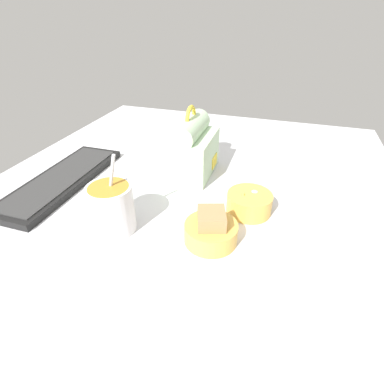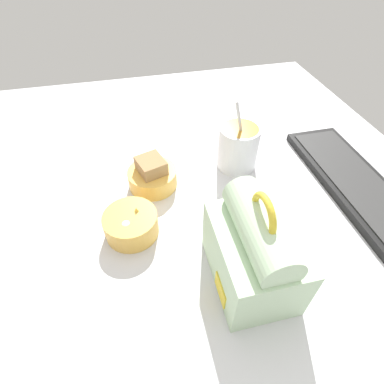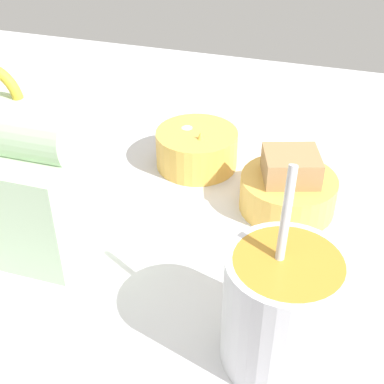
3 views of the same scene
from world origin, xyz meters
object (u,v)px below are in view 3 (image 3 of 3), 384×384
Objects in this scene: bento_bowl_snacks at (197,148)px; lunch_bag at (9,175)px; soup_cup at (282,309)px; bento_bowl_sandwich at (288,189)px.

lunch_bag is at bearing 52.75° from bento_bowl_snacks.
soup_cup reaches higher than bento_bowl_snacks.
lunch_bag is 1.11× the size of soup_cup.
lunch_bag reaches higher than bento_bowl_sandwich.
lunch_bag is 1.80× the size of bento_bowl_sandwich.
bento_bowl_sandwich is (-26.95, -13.01, -4.78)cm from lunch_bag.
bento_bowl_sandwich is 1.05× the size of bento_bowl_snacks.
soup_cup is 21.26cm from bento_bowl_sandwich.
bento_bowl_snacks is (15.13, -26.75, -3.00)cm from soup_cup.
lunch_bag is at bearing -15.05° from soup_cup.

